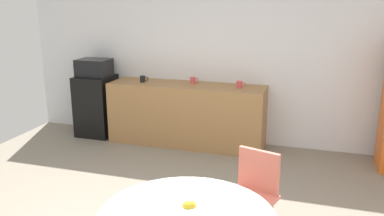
{
  "coord_description": "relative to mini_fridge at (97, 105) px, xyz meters",
  "views": [
    {
      "loc": [
        1.38,
        -2.73,
        2.09
      ],
      "look_at": [
        0.16,
        1.27,
        0.95
      ],
      "focal_mm": 37.51,
      "sensor_mm": 36.0,
      "label": 1
    }
  ],
  "objects": [
    {
      "name": "mug_green",
      "position": [
        2.26,
        0.01,
        0.48
      ],
      "size": [
        0.13,
        0.08,
        0.09
      ],
      "color": "#D84C4C",
      "rests_on": "counter_block"
    },
    {
      "name": "microwave",
      "position": [
        0.0,
        0.0,
        0.6
      ],
      "size": [
        0.48,
        0.38,
        0.26
      ],
      "primitive_type": "cube",
      "color": "black",
      "rests_on": "mini_fridge"
    },
    {
      "name": "mug_white",
      "position": [
        0.82,
        -0.03,
        0.48
      ],
      "size": [
        0.13,
        0.08,
        0.09
      ],
      "color": "black",
      "rests_on": "counter_block"
    },
    {
      "name": "mini_fridge",
      "position": [
        0.0,
        0.0,
        0.0
      ],
      "size": [
        0.54,
        0.54,
        0.94
      ],
      "primitive_type": "cube",
      "color": "black",
      "rests_on": "ground_plane"
    },
    {
      "name": "fruit_bowl",
      "position": [
        2.51,
        -3.18,
        0.3
      ],
      "size": [
        0.27,
        0.27,
        0.11
      ],
      "color": "silver",
      "rests_on": "round_table"
    },
    {
      "name": "chair_coral",
      "position": [
        2.81,
        -2.2,
        0.05
      ],
      "size": [
        0.53,
        0.53,
        0.83
      ],
      "color": "silver",
      "rests_on": "ground_plane"
    },
    {
      "name": "wall_back",
      "position": [
        1.84,
        0.35,
        0.83
      ],
      "size": [
        6.0,
        0.1,
        2.6
      ],
      "primitive_type": "cube",
      "color": "silver",
      "rests_on": "ground_plane"
    },
    {
      "name": "counter_block",
      "position": [
        1.49,
        0.0,
        -0.02
      ],
      "size": [
        2.28,
        0.6,
        0.9
      ],
      "primitive_type": "cube",
      "color": "#9E7042",
      "rests_on": "ground_plane"
    },
    {
      "name": "mug_red",
      "position": [
        1.56,
        0.09,
        0.48
      ],
      "size": [
        0.13,
        0.08,
        0.09
      ],
      "color": "#D84C4C",
      "rests_on": "counter_block"
    }
  ]
}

